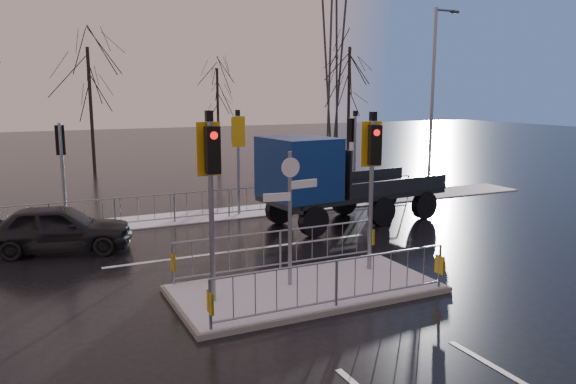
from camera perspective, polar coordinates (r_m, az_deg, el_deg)
name	(u,v)px	position (r m, az deg, el deg)	size (l,w,h in m)	color
ground	(305,291)	(13.08, 1.78, -10.06)	(120.00, 120.00, 0.00)	black
snow_verge	(198,216)	(20.79, -9.15, -2.46)	(30.00, 2.00, 0.04)	white
lane_markings	(312,296)	(12.80, 2.48, -10.51)	(8.00, 11.38, 0.01)	silver
traffic_island	(305,275)	(12.95, 1.73, -8.43)	(6.00, 3.04, 4.15)	#63635E
far_kerb_fixtures	(209,191)	(20.20, -8.03, 0.09)	(18.00, 0.65, 3.83)	gray
car_far_lane	(58,228)	(17.26, -22.32, -3.43)	(1.63, 4.05, 1.38)	black
flatbed_truck	(322,179)	(18.90, 3.47, 1.35)	(6.81, 3.07, 3.06)	black
tree_far_a	(90,86)	(33.10, -19.51, 10.14)	(3.75, 3.75, 7.08)	black
tree_far_b	(218,97)	(36.79, -7.17, 9.58)	(3.25, 3.25, 6.14)	black
tree_far_c	(349,82)	(37.46, 6.23, 11.08)	(4.00, 4.00, 7.55)	black
street_lamp_right	(434,95)	(25.28, 14.59, 9.56)	(1.25, 0.18, 8.00)	gray
pylon_wires	(322,9)	(47.14, 3.47, 18.11)	(70.00, 2.38, 19.97)	#2D3033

